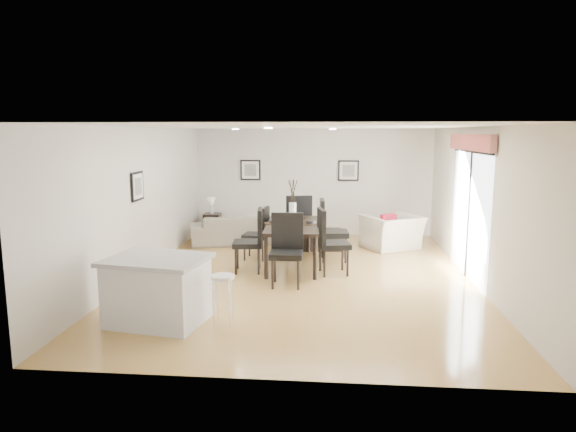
# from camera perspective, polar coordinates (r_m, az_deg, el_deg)

# --- Properties ---
(ground) EXTENTS (8.00, 8.00, 0.00)m
(ground) POSITION_cam_1_polar(r_m,az_deg,el_deg) (9.44, 1.70, -6.72)
(ground) COLOR tan
(ground) RESTS_ON ground
(wall_back) EXTENTS (6.00, 0.04, 2.70)m
(wall_back) POSITION_cam_1_polar(r_m,az_deg,el_deg) (13.13, 2.77, 3.78)
(wall_back) COLOR silver
(wall_back) RESTS_ON ground
(wall_front) EXTENTS (6.00, 0.04, 2.70)m
(wall_front) POSITION_cam_1_polar(r_m,az_deg,el_deg) (5.24, -0.84, -4.51)
(wall_front) COLOR silver
(wall_front) RESTS_ON ground
(wall_left) EXTENTS (0.04, 8.00, 2.70)m
(wall_left) POSITION_cam_1_polar(r_m,az_deg,el_deg) (9.81, -16.05, 1.58)
(wall_left) COLOR silver
(wall_left) RESTS_ON ground
(wall_right) EXTENTS (0.04, 8.00, 2.70)m
(wall_right) POSITION_cam_1_polar(r_m,az_deg,el_deg) (9.48, 20.16, 1.12)
(wall_right) COLOR silver
(wall_right) RESTS_ON ground
(ceiling) EXTENTS (6.00, 8.00, 0.02)m
(ceiling) POSITION_cam_1_polar(r_m,az_deg,el_deg) (9.08, 1.78, 9.89)
(ceiling) COLOR white
(ceiling) RESTS_ON wall_back
(sofa) EXTENTS (2.48, 1.50, 0.68)m
(sofa) POSITION_cam_1_polar(r_m,az_deg,el_deg) (12.22, -5.28, -1.45)
(sofa) COLOR gray
(sofa) RESTS_ON ground
(armchair) EXTENTS (1.53, 1.47, 0.76)m
(armchair) POSITION_cam_1_polar(r_m,az_deg,el_deg) (11.79, 11.51, -1.78)
(armchair) COLOR beige
(armchair) RESTS_ON ground
(dining_table) EXTENTS (1.09, 2.06, 0.84)m
(dining_table) POSITION_cam_1_polar(r_m,az_deg,el_deg) (10.01, 0.52, -1.35)
(dining_table) COLOR black
(dining_table) RESTS_ON ground
(dining_chair_wnear) EXTENTS (0.59, 0.59, 1.20)m
(dining_chair_wnear) POSITION_cam_1_polar(r_m,az_deg,el_deg) (9.63, -3.90, -2.33)
(dining_chair_wnear) COLOR black
(dining_chair_wnear) RESTS_ON ground
(dining_chair_wfar) EXTENTS (0.54, 0.54, 1.09)m
(dining_chair_wfar) POSITION_cam_1_polar(r_m,az_deg,el_deg) (10.60, -3.12, -1.59)
(dining_chair_wfar) COLOR black
(dining_chair_wfar) RESTS_ON ground
(dining_chair_enear) EXTENTS (0.65, 0.65, 1.22)m
(dining_chair_enear) POSITION_cam_1_polar(r_m,az_deg,el_deg) (9.48, 4.52, -2.44)
(dining_chair_enear) COLOR black
(dining_chair_enear) RESTS_ON ground
(dining_chair_efar) EXTENTS (0.61, 0.61, 1.26)m
(dining_chair_efar) POSITION_cam_1_polar(r_m,az_deg,el_deg) (10.48, 4.55, -1.18)
(dining_chair_efar) COLOR black
(dining_chair_efar) RESTS_ON ground
(dining_chair_head) EXTENTS (0.56, 0.56, 1.23)m
(dining_chair_head) POSITION_cam_1_polar(r_m,az_deg,el_deg) (8.81, -0.14, -3.26)
(dining_chair_head) COLOR black
(dining_chair_head) RESTS_ON ground
(dining_chair_foot) EXTENTS (0.67, 0.67, 1.26)m
(dining_chair_foot) POSITION_cam_1_polar(r_m,az_deg,el_deg) (11.23, 1.14, -0.46)
(dining_chair_foot) COLOR black
(dining_chair_foot) RESTS_ON ground
(vase) EXTENTS (1.12, 1.72, 0.87)m
(vase) POSITION_cam_1_polar(r_m,az_deg,el_deg) (9.94, 0.52, 1.15)
(vase) COLOR white
(vase) RESTS_ON dining_table
(coffee_table) EXTENTS (1.13, 0.74, 0.43)m
(coffee_table) POSITION_cam_1_polar(r_m,az_deg,el_deg) (11.61, 3.36, -2.61)
(coffee_table) COLOR black
(coffee_table) RESTS_ON ground
(side_table) EXTENTS (0.43, 0.43, 0.55)m
(side_table) POSITION_cam_1_polar(r_m,az_deg,el_deg) (13.33, -8.40, -0.89)
(side_table) COLOR black
(side_table) RESTS_ON ground
(table_lamp) EXTENTS (0.22, 0.22, 0.41)m
(table_lamp) POSITION_cam_1_polar(r_m,az_deg,el_deg) (13.25, -8.45, 1.41)
(table_lamp) COLOR white
(table_lamp) RESTS_ON side_table
(cushion) EXTENTS (0.38, 0.30, 0.38)m
(cushion) POSITION_cam_1_polar(r_m,az_deg,el_deg) (11.63, 11.07, -0.70)
(cushion) COLOR maroon
(cushion) RESTS_ON armchair
(kitchen_island) EXTENTS (1.47, 1.23, 0.92)m
(kitchen_island) POSITION_cam_1_polar(r_m,az_deg,el_deg) (7.32, -14.31, -7.96)
(kitchen_island) COLOR silver
(kitchen_island) RESTS_ON ground
(bar_stool) EXTENTS (0.32, 0.32, 0.70)m
(bar_stool) POSITION_cam_1_polar(r_m,az_deg,el_deg) (7.04, -7.26, -7.31)
(bar_stool) COLOR white
(bar_stool) RESTS_ON ground
(framed_print_back_left) EXTENTS (0.52, 0.04, 0.52)m
(framed_print_back_left) POSITION_cam_1_polar(r_m,az_deg,el_deg) (13.24, -4.19, 5.12)
(framed_print_back_left) COLOR black
(framed_print_back_left) RESTS_ON wall_back
(framed_print_back_right) EXTENTS (0.52, 0.04, 0.52)m
(framed_print_back_right) POSITION_cam_1_polar(r_m,az_deg,el_deg) (13.07, 6.73, 5.03)
(framed_print_back_right) COLOR black
(framed_print_back_right) RESTS_ON wall_back
(framed_print_left_wall) EXTENTS (0.04, 0.52, 0.52)m
(framed_print_left_wall) POSITION_cam_1_polar(r_m,az_deg,el_deg) (9.58, -16.39, 3.19)
(framed_print_left_wall) COLOR black
(framed_print_left_wall) RESTS_ON wall_left
(sliding_door) EXTENTS (0.12, 2.70, 2.57)m
(sliding_door) POSITION_cam_1_polar(r_m,az_deg,el_deg) (9.72, 19.56, 3.21)
(sliding_door) COLOR white
(sliding_door) RESTS_ON wall_right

